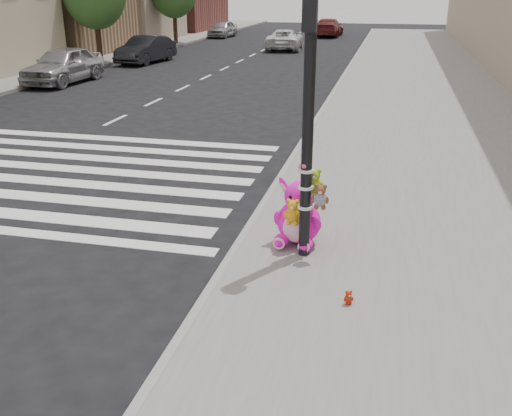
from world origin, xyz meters
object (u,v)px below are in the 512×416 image
(car_dark_far, at_px, (146,49))
(car_white_near, at_px, (285,40))
(pink_bunny, at_px, (299,217))
(red_teddy, at_px, (348,298))
(car_silver_far, at_px, (63,65))
(signal_pole, at_px, (308,146))

(car_dark_far, bearing_deg, car_white_near, 61.12)
(pink_bunny, xyz_separation_m, car_dark_far, (-11.59, 21.00, 0.12))
(red_teddy, bearing_deg, car_dark_far, 96.33)
(red_teddy, xyz_separation_m, car_silver_far, (-13.16, 15.59, 0.51))
(red_teddy, bearing_deg, signal_pole, 97.17)
(signal_pole, bearing_deg, car_silver_far, 131.01)
(signal_pole, relative_size, pink_bunny, 3.78)
(red_teddy, bearing_deg, pink_bunny, 96.09)
(pink_bunny, height_order, car_silver_far, car_silver_far)
(red_teddy, xyz_separation_m, car_dark_far, (-12.51, 22.67, 0.46))
(red_teddy, bearing_deg, car_white_near, 79.45)
(red_teddy, height_order, car_silver_far, car_silver_far)
(car_silver_far, bearing_deg, red_teddy, -47.97)
(pink_bunny, xyz_separation_m, car_silver_far, (-12.25, 13.93, 0.18))
(signal_pole, bearing_deg, pink_bunny, 114.30)
(signal_pole, bearing_deg, car_white_near, 101.12)
(pink_bunny, height_order, car_dark_far, car_dark_far)
(signal_pole, relative_size, car_dark_far, 0.95)
(signal_pole, relative_size, red_teddy, 20.85)
(pink_bunny, height_order, car_white_near, car_white_near)
(car_dark_far, bearing_deg, red_teddy, -54.29)
(car_dark_far, bearing_deg, pink_bunny, -54.27)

